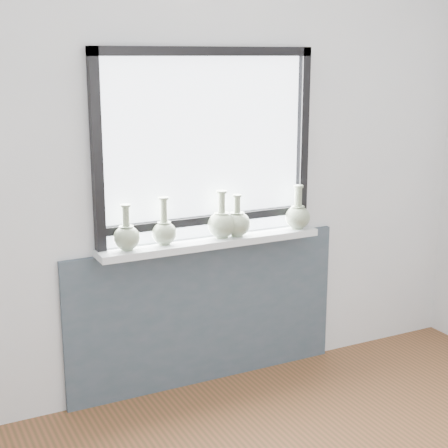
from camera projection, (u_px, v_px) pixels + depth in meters
name	position (u px, v px, depth m)	size (l,w,h in m)	color
back_wall	(203.00, 166.00, 3.85)	(3.60, 0.02, 2.60)	silver
apron_panel	(206.00, 313.00, 4.03)	(1.70, 0.03, 0.86)	#424B5A
windowsill	(211.00, 242.00, 3.86)	(1.32, 0.18, 0.04)	silver
window	(206.00, 141.00, 3.79)	(1.30, 0.06, 1.05)	black
vase_a	(127.00, 236.00, 3.62)	(0.14, 0.14, 0.25)	gray
vase_b	(164.00, 231.00, 3.72)	(0.14, 0.14, 0.26)	gray
vase_c	(222.00, 223.00, 3.87)	(0.16, 0.16, 0.27)	gray
vase_d	(237.00, 223.00, 3.90)	(0.15, 0.15, 0.24)	gray
vase_e	(298.00, 215.00, 4.07)	(0.15, 0.15, 0.26)	gray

